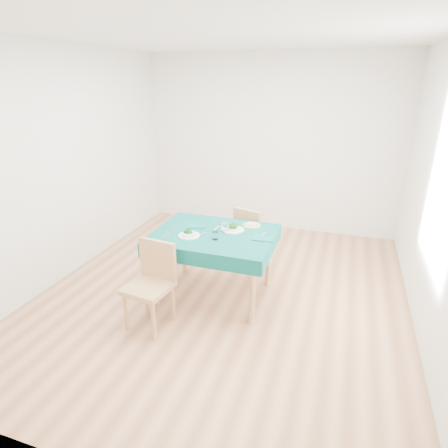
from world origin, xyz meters
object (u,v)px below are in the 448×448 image
(chair_far, at_px, (253,235))
(side_plate, at_px, (252,225))
(bowl_near, at_px, (189,233))
(bowl_far, at_px, (233,227))
(table, at_px, (214,265))
(chair_near, at_px, (147,280))

(chair_far, height_order, side_plate, chair_far)
(bowl_near, bearing_deg, chair_far, 62.59)
(bowl_near, bearing_deg, bowl_far, 37.28)
(table, xyz_separation_m, side_plate, (0.33, 0.35, 0.38))
(table, bearing_deg, chair_near, -119.28)
(table, distance_m, chair_far, 0.81)
(chair_far, bearing_deg, bowl_far, 100.38)
(chair_near, bearing_deg, bowl_near, 79.06)
(bowl_near, bearing_deg, chair_near, -108.34)
(side_plate, bearing_deg, bowl_far, -128.24)
(table, bearing_deg, chair_far, 71.46)
(chair_near, height_order, bowl_near, chair_near)
(chair_near, bearing_deg, side_plate, 62.82)
(table, xyz_separation_m, chair_far, (0.26, 0.76, 0.09))
(table, height_order, bowl_far, bowl_far)
(chair_far, relative_size, side_plate, 4.57)
(table, distance_m, bowl_far, 0.47)
(table, xyz_separation_m, chair_near, (-0.41, -0.74, 0.13))
(bowl_far, xyz_separation_m, side_plate, (0.16, 0.20, -0.03))
(chair_far, bearing_deg, table, 89.33)
(bowl_far, bearing_deg, side_plate, 51.76)
(chair_near, xyz_separation_m, bowl_far, (0.59, 0.88, 0.28))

